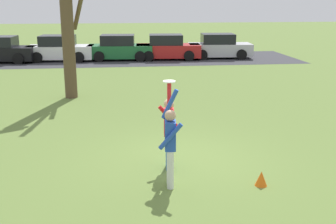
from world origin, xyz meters
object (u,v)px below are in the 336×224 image
(person_catcher, at_px, (169,128))
(parked_car_black, at_px, (0,50))
(parked_car_silver, at_px, (219,47))
(field_cone_orange, at_px, (261,179))
(frisbee_disc, at_px, (169,81))
(parked_car_green, at_px, (120,48))
(parked_car_white, at_px, (60,49))
(person_defender, at_px, (170,142))
(parked_car_red, at_px, (168,48))
(bare_tree_tall, at_px, (68,15))

(person_catcher, distance_m, parked_car_black, 19.79)
(parked_car_silver, distance_m, field_cone_orange, 19.85)
(parked_car_black, bearing_deg, frisbee_disc, -61.57)
(frisbee_disc, bearing_deg, field_cone_orange, -27.66)
(parked_car_green, bearing_deg, parked_car_white, -176.76)
(person_defender, height_order, parked_car_silver, person_defender)
(person_catcher, height_order, parked_car_red, person_catcher)
(bare_tree_tall, bearing_deg, parked_car_green, 79.32)
(frisbee_disc, bearing_deg, parked_car_white, 104.22)
(person_catcher, relative_size, parked_car_white, 0.49)
(parked_car_black, bearing_deg, parked_car_white, 8.46)
(person_defender, height_order, parked_car_red, person_defender)
(parked_car_black, xyz_separation_m, field_cone_orange, (10.06, -19.17, -0.57))
(bare_tree_tall, height_order, field_cone_orange, bare_tree_tall)
(field_cone_orange, bearing_deg, parked_car_black, 117.70)
(parked_car_green, bearing_deg, frisbee_disc, -83.02)
(person_catcher, height_order, person_defender, person_catcher)
(parked_car_black, distance_m, parked_car_silver, 13.86)
(person_catcher, xyz_separation_m, parked_car_silver, (5.60, 18.30, -0.25))
(person_defender, xyz_separation_m, field_cone_orange, (1.90, -0.23, -0.82))
(parked_car_green, relative_size, field_cone_orange, 13.18)
(person_catcher, relative_size, field_cone_orange, 6.50)
(parked_car_red, distance_m, bare_tree_tall, 11.85)
(parked_car_green, relative_size, parked_car_silver, 1.00)
(parked_car_white, bearing_deg, person_defender, -72.39)
(person_catcher, xyz_separation_m, bare_tree_tall, (-2.93, 7.66, 2.21))
(person_catcher, distance_m, field_cone_orange, 2.31)
(parked_car_green, height_order, parked_car_silver, same)
(field_cone_orange, bearing_deg, parked_car_white, 108.53)
(parked_car_red, bearing_deg, parked_car_green, -177.95)
(person_defender, relative_size, parked_car_green, 0.48)
(person_catcher, relative_size, person_defender, 1.02)
(parked_car_white, bearing_deg, parked_car_green, 3.24)
(parked_car_white, height_order, bare_tree_tall, bare_tree_tall)
(parked_car_white, height_order, parked_car_green, same)
(parked_car_green, bearing_deg, parked_car_silver, 4.96)
(frisbee_disc, xyz_separation_m, parked_car_white, (-4.68, 18.48, -1.37))
(parked_car_red, relative_size, field_cone_orange, 13.18)
(parked_car_silver, bearing_deg, frisbee_disc, -102.78)
(parked_car_silver, relative_size, field_cone_orange, 13.18)
(bare_tree_tall, bearing_deg, person_catcher, -69.04)
(parked_car_white, xyz_separation_m, parked_car_green, (3.76, -0.06, 0.00))
(parked_car_silver, height_order, field_cone_orange, parked_car_silver)
(frisbee_disc, xyz_separation_m, parked_car_green, (-0.93, 18.42, -1.37))
(parked_car_silver, bearing_deg, person_defender, -102.36)
(parked_car_silver, bearing_deg, parked_car_green, -175.04)
(parked_car_red, bearing_deg, person_defender, -92.55)
(parked_car_red, height_order, field_cone_orange, parked_car_red)
(parked_car_black, bearing_deg, person_defender, -62.58)
(person_catcher, relative_size, bare_tree_tall, 0.31)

